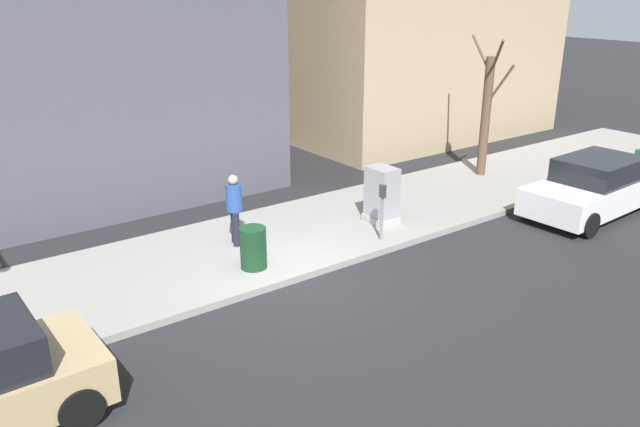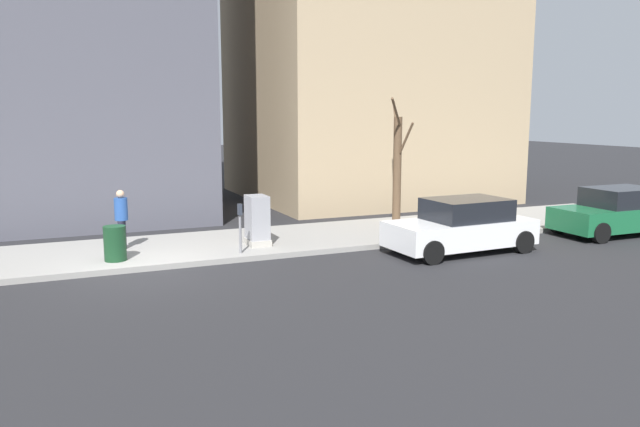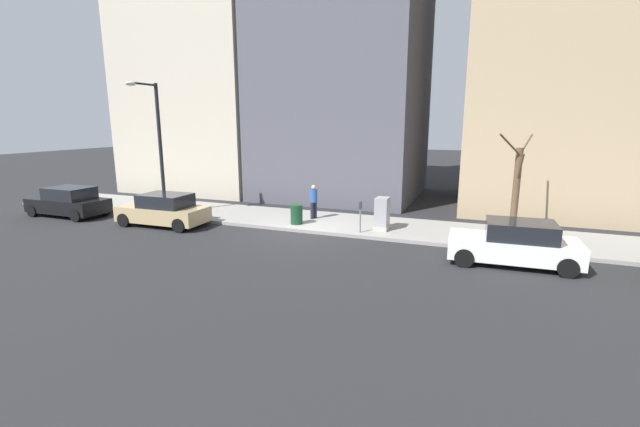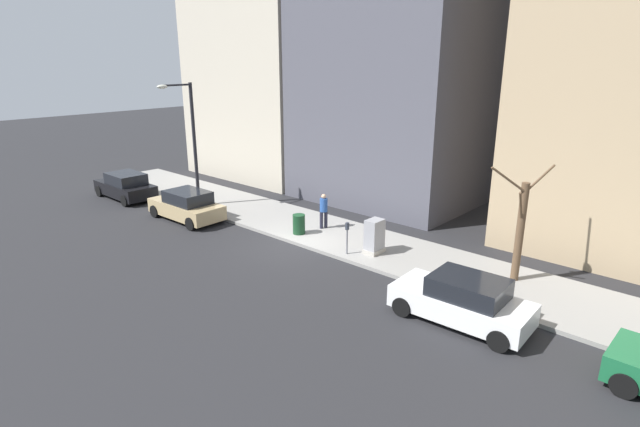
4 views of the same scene
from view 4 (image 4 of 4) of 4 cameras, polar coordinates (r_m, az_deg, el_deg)
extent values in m
plane|color=#232326|center=(21.94, -2.88, -3.62)|extent=(120.00, 120.00, 0.00)
cube|color=gray|center=(23.28, 0.60, -2.14)|extent=(4.00, 36.00, 0.15)
cylinder|color=black|center=(14.68, 31.41, -16.39)|extent=(0.22, 0.64, 0.64)
cylinder|color=black|center=(16.15, 32.72, -13.49)|extent=(0.22, 0.64, 0.64)
cube|color=white|center=(16.24, 15.76, -10.00)|extent=(1.96, 4.27, 0.70)
cube|color=black|center=(15.89, 16.62, -8.10)|extent=(1.68, 2.26, 0.60)
cylinder|color=black|center=(16.28, 9.39, -10.47)|extent=(0.24, 0.65, 0.64)
cylinder|color=black|center=(17.62, 12.26, -8.37)|extent=(0.24, 0.65, 0.64)
cylinder|color=black|center=(15.19, 19.75, -13.53)|extent=(0.24, 0.65, 0.64)
cylinder|color=black|center=(16.62, 21.88, -10.97)|extent=(0.24, 0.65, 0.64)
cube|color=tan|center=(26.05, -15.03, 0.54)|extent=(1.88, 4.23, 0.70)
cube|color=black|center=(25.71, -14.89, 1.84)|extent=(1.64, 2.23, 0.60)
cylinder|color=black|center=(26.95, -18.34, 0.25)|extent=(0.23, 0.64, 0.64)
cylinder|color=black|center=(27.81, -15.36, 1.03)|extent=(0.23, 0.64, 0.64)
cylinder|color=black|center=(24.44, -14.56, -1.15)|extent=(0.23, 0.64, 0.64)
cylinder|color=black|center=(25.37, -11.42, -0.24)|extent=(0.23, 0.64, 0.64)
cube|color=black|center=(31.12, -21.35, 2.65)|extent=(1.82, 4.21, 0.70)
cube|color=black|center=(30.80, -21.31, 3.75)|extent=(1.61, 2.21, 0.60)
cylinder|color=black|center=(32.21, -23.89, 2.35)|extent=(0.22, 0.64, 0.64)
cylinder|color=black|center=(32.89, -21.21, 2.96)|extent=(0.22, 0.64, 0.64)
cylinder|color=black|center=(29.47, -21.39, 1.36)|extent=(0.22, 0.64, 0.64)
cylinder|color=black|center=(30.22, -18.53, 2.04)|extent=(0.22, 0.64, 0.64)
cylinder|color=slate|center=(20.41, 3.10, -3.25)|extent=(0.07, 0.07, 1.05)
cube|color=#2D333D|center=(20.18, 3.13, -1.45)|extent=(0.14, 0.10, 0.30)
cube|color=#A8A399|center=(20.77, 6.17, -4.23)|extent=(0.83, 0.61, 0.18)
cube|color=#939399|center=(20.52, 6.24, -2.38)|extent=(0.75, 0.55, 1.25)
cylinder|color=black|center=(27.37, -14.12, 7.50)|extent=(0.18, 0.18, 6.50)
cylinder|color=black|center=(26.59, -16.09, 13.93)|extent=(1.60, 0.10, 0.10)
ellipsoid|color=beige|center=(26.18, -17.60, 13.64)|extent=(0.56, 0.32, 0.20)
cylinder|color=brown|center=(18.96, 21.87, -2.03)|extent=(0.28, 0.28, 3.62)
cylinder|color=brown|center=(18.31, 21.96, 0.65)|extent=(0.82, 0.19, 1.25)
cylinder|color=brown|center=(18.08, 20.80, 3.59)|extent=(1.05, 0.94, 0.99)
cylinder|color=brown|center=(18.94, 23.79, 3.62)|extent=(1.21, 0.60, 0.97)
cylinder|color=#14381E|center=(22.75, -2.43, -1.23)|extent=(0.56, 0.56, 0.90)
cylinder|color=#1E1E2D|center=(23.43, 0.16, -0.75)|extent=(0.16, 0.16, 0.82)
cylinder|color=#1E1E2D|center=(23.54, 0.67, -0.67)|extent=(0.16, 0.16, 0.82)
cylinder|color=#23478C|center=(23.27, 0.42, 0.98)|extent=(0.36, 0.36, 0.62)
sphere|color=tan|center=(23.16, 0.42, 1.97)|extent=(0.22, 0.22, 0.22)
cube|color=#BCB29E|center=(36.02, -4.49, 21.21)|extent=(9.81, 9.81, 20.55)
camera|label=1|loc=(21.77, -35.32, 8.89)|focal=35.00mm
camera|label=2|loc=(17.02, -49.79, -2.40)|focal=35.00mm
camera|label=3|loc=(8.09, -60.87, -14.19)|focal=24.00mm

